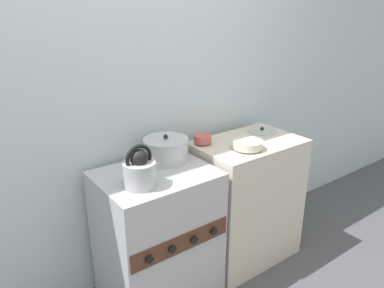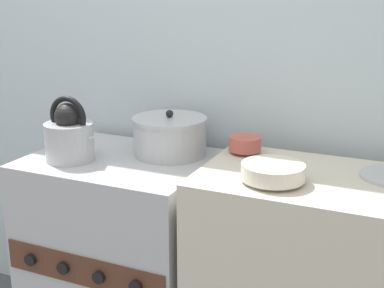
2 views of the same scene
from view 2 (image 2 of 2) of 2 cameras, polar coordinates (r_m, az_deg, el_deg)
wall_back at (r=2.17m, az=-3.45°, el=10.80°), size 7.00×0.06×2.50m
stove at (r=2.14m, az=-7.28°, el=-12.51°), size 0.66×0.54×0.86m
kettle at (r=1.95m, az=-12.93°, el=0.86°), size 0.21×0.17×0.24m
cooking_pot at (r=1.98m, az=-2.38°, el=0.87°), size 0.28×0.28×0.17m
enamel_bowl at (r=1.61m, az=8.63°, el=-2.96°), size 0.19×0.19×0.06m
small_ceramic_bowl at (r=1.87m, az=5.67°, el=0.02°), size 0.11×0.11×0.06m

